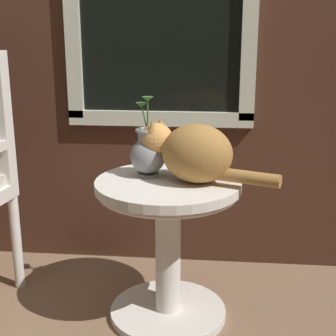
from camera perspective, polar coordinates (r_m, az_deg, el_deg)
The scene contains 3 objects.
wicker_side_table at distance 1.95m, azimuth 0.00°, elevation -6.99°, with size 0.56×0.56×0.58m.
cat at distance 1.84m, azimuth 2.97°, elevation 1.85°, with size 0.53×0.31×0.23m.
pewter_vase_with_ivy at distance 1.91m, azimuth -2.36°, elevation 1.83°, with size 0.14×0.14×0.32m.
Camera 1 is at (0.37, -1.54, 1.14)m, focal length 52.36 mm.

